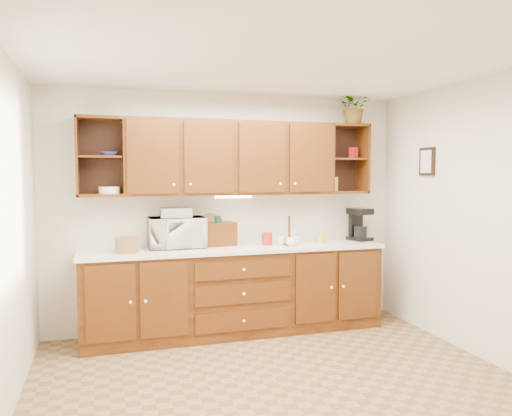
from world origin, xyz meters
TOP-DOWN VIEW (x-y plane):
  - floor at (0.00, 0.00)m, footprint 4.00×4.00m
  - ceiling at (0.00, 0.00)m, footprint 4.00×4.00m
  - back_wall at (0.00, 1.75)m, footprint 4.00×0.00m
  - left_wall at (-2.00, 0.00)m, footprint 0.00×3.50m
  - right_wall at (2.00, 0.00)m, footprint 0.00×3.50m
  - base_cabinets at (0.00, 1.45)m, footprint 3.20×0.60m
  - countertop at (0.00, 1.44)m, footprint 3.24×0.64m
  - upper_cabinets at (0.01, 1.59)m, footprint 3.20×0.33m
  - undercabinet_light at (0.00, 1.53)m, footprint 0.40×0.05m
  - framed_picture at (1.98, 0.90)m, footprint 0.03×0.24m
  - wicker_basket at (-1.13, 1.38)m, footprint 0.28×0.28m
  - microwave at (-0.61, 1.57)m, footprint 0.59×0.41m
  - towel_stack at (-0.61, 1.57)m, footprint 0.34×0.26m
  - wine_bottle at (-0.18, 1.52)m, footprint 0.09×0.09m
  - woven_tray at (-0.22, 1.67)m, footprint 0.36×0.16m
  - bread_box at (-0.16, 1.59)m, footprint 0.38×0.26m
  - mug_tree at (0.59, 1.39)m, footprint 0.30×0.29m
  - canister_red at (0.36, 1.48)m, footprint 0.15×0.15m
  - canister_white at (0.66, 1.45)m, footprint 0.08×0.08m
  - canister_yellow at (0.98, 1.43)m, footprint 0.11×0.11m
  - coffee_maker at (1.52, 1.53)m, footprint 0.26×0.30m
  - bowl_stack at (-1.28, 1.55)m, footprint 0.17×0.17m
  - plate_stack at (-1.29, 1.56)m, footprint 0.22×0.22m
  - pantry_box_yellow at (1.21, 1.57)m, footprint 0.11×0.10m
  - pantry_box_red at (1.46, 1.58)m, footprint 0.11×0.10m
  - potted_plant at (1.45, 1.55)m, footprint 0.39×0.35m

SIDE VIEW (x-z plane):
  - floor at x=0.00m, z-range 0.00..0.00m
  - base_cabinets at x=0.00m, z-range 0.00..0.90m
  - countertop at x=0.00m, z-range 0.90..0.94m
  - woven_tray at x=-0.22m, z-range 0.77..1.12m
  - mug_tree at x=0.59m, z-range 0.83..1.15m
  - canister_yellow at x=0.98m, z-range 0.94..1.04m
  - canister_red at x=0.36m, z-range 0.94..1.08m
  - wicker_basket at x=-1.13m, z-range 0.94..1.09m
  - canister_white at x=0.66m, z-range 0.94..1.13m
  - bread_box at x=-0.16m, z-range 0.94..1.19m
  - microwave at x=-0.61m, z-range 0.94..1.26m
  - wine_bottle at x=-0.18m, z-range 0.94..1.27m
  - coffee_maker at x=1.52m, z-range 0.93..1.31m
  - back_wall at x=0.00m, z-range -0.70..3.30m
  - left_wall at x=-2.00m, z-range -0.45..3.05m
  - right_wall at x=2.00m, z-range -0.45..3.05m
  - towel_stack at x=-0.61m, z-range 1.26..1.36m
  - undercabinet_light at x=0.00m, z-range 1.46..1.48m
  - plate_stack at x=-1.29m, z-range 1.52..1.59m
  - pantry_box_yellow at x=1.21m, z-range 1.52..1.68m
  - framed_picture at x=1.98m, z-range 1.70..2.00m
  - upper_cabinets at x=0.01m, z-range 1.49..2.29m
  - bowl_stack at x=-1.28m, z-range 1.90..1.94m
  - pantry_box_red at x=1.46m, z-range 1.90..2.03m
  - potted_plant at x=1.45m, z-range 2.29..2.69m
  - ceiling at x=0.00m, z-range 2.60..2.60m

